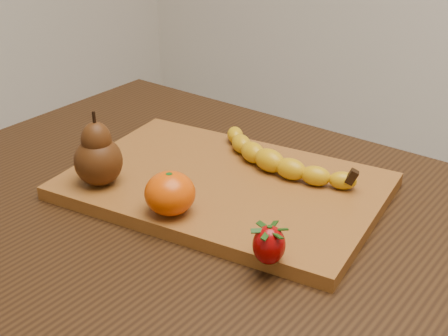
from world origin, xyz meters
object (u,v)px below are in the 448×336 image
Objects in this scene: table at (221,270)px; mandarin at (170,193)px; pear at (97,149)px; cutting_board at (224,186)px.

mandarin reaches higher than table.
pear is at bearing 179.64° from mandarin.
mandarin is (-0.00, -0.12, 0.04)m from cutting_board.
pear is (-0.14, -0.12, 0.06)m from cutting_board.
cutting_board is (-0.03, 0.05, 0.11)m from table.
table is 2.22× the size of cutting_board.
mandarin is at bearing -117.56° from table.
pear is at bearing -159.30° from table.
cutting_board is 6.62× the size of mandarin.
pear reaches higher than mandarin.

